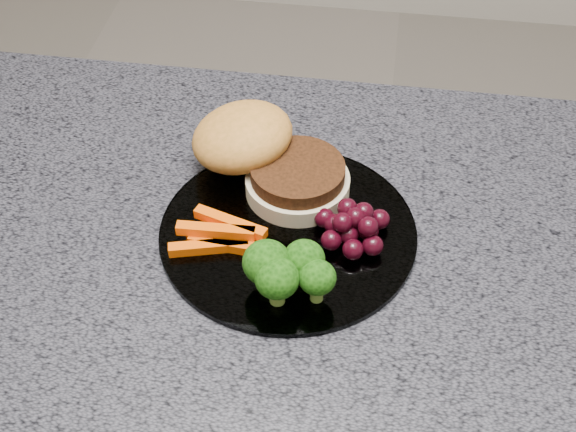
% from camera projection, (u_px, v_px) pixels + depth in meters
% --- Properties ---
extents(countertop, '(1.20, 0.60, 0.04)m').
position_uv_depth(countertop, '(391.00, 280.00, 0.80)').
color(countertop, '#45444E').
rests_on(countertop, island_cabinet).
extents(plate, '(0.26, 0.26, 0.01)m').
position_uv_depth(plate, '(288.00, 232.00, 0.81)').
color(plate, white).
rests_on(plate, countertop).
extents(burger, '(0.20, 0.17, 0.06)m').
position_uv_depth(burger, '(262.00, 155.00, 0.85)').
color(burger, beige).
rests_on(burger, plate).
extents(carrot_sticks, '(0.10, 0.06, 0.02)m').
position_uv_depth(carrot_sticks, '(221.00, 236.00, 0.79)').
color(carrot_sticks, '#F25304').
rests_on(carrot_sticks, plate).
extents(broccoli, '(0.09, 0.07, 0.05)m').
position_uv_depth(broccoli, '(286.00, 269.00, 0.73)').
color(broccoli, olive).
rests_on(broccoli, plate).
extents(grape_bunch, '(0.08, 0.07, 0.04)m').
position_uv_depth(grape_bunch, '(353.00, 226.00, 0.79)').
color(grape_bunch, black).
rests_on(grape_bunch, plate).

